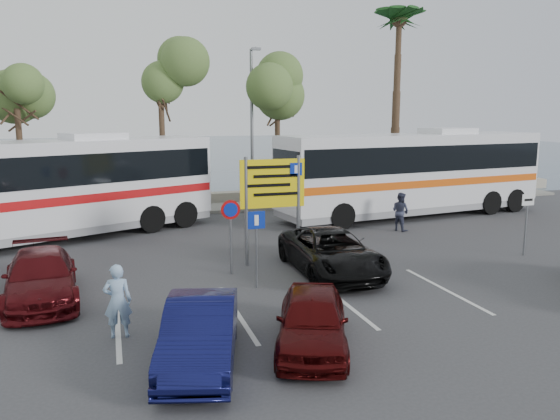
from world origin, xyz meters
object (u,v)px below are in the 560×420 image
object	(u,v)px
coach_bus_left	(46,192)
pedestrian_near	(118,301)
direction_sign	(273,192)
suv_black	(331,252)
car_red	(312,320)
car_blue	(200,332)
car_maroon	(41,277)
street_lamp_right	(252,121)
coach_bus_right	(412,176)
pedestrian_far	(400,212)

from	to	relation	value
coach_bus_left	pedestrian_near	world-z (taller)	coach_bus_left
direction_sign	suv_black	bearing A→B (deg)	-50.37
suv_black	pedestrian_near	size ratio (longest dim) A/B	2.91
coach_bus_left	car_red	world-z (taller)	coach_bus_left
car_blue	car_maroon	size ratio (longest dim) A/B	0.88
car_red	pedestrian_near	bearing A→B (deg)	176.41
coach_bus_left	suv_black	distance (m)	11.68
street_lamp_right	coach_bus_left	bearing A→B (deg)	-154.31
coach_bus_right	pedestrian_far	bearing A→B (deg)	-127.97
coach_bus_left	pedestrian_far	xyz separation A→B (m)	(14.19, -2.45, -1.12)
car_red	pedestrian_far	distance (m)	12.69
coach_bus_left	coach_bus_right	bearing A→B (deg)	1.56
coach_bus_left	coach_bus_right	distance (m)	16.46
direction_sign	street_lamp_right	bearing A→B (deg)	79.06
coach_bus_left	coach_bus_right	xyz separation A→B (m)	(16.45, 0.45, 0.03)
suv_black	coach_bus_left	bearing A→B (deg)	141.45
street_lamp_right	pedestrian_near	xyz separation A→B (m)	(-7.07, -15.19, -3.75)
suv_black	pedestrian_far	bearing A→B (deg)	44.77
direction_sign	coach_bus_left	bearing A→B (deg)	142.53
car_blue	suv_black	bearing A→B (deg)	59.94
direction_sign	car_blue	distance (m)	7.77
direction_sign	car_red	size ratio (longest dim) A/B	0.98
direction_sign	coach_bus_right	distance (m)	10.90
car_red	pedestrian_far	xyz separation A→B (m)	(7.81, 10.00, 0.20)
street_lamp_right	pedestrian_far	distance (m)	9.25
street_lamp_right	pedestrian_far	bearing A→B (deg)	-56.23
coach_bus_left	suv_black	world-z (taller)	coach_bus_left
street_lamp_right	direction_sign	bearing A→B (deg)	-100.94
direction_sign	suv_black	xyz separation A→B (m)	(1.41, -1.70, -1.74)
street_lamp_right	suv_black	xyz separation A→B (m)	(-0.59, -12.02, -3.91)
car_maroon	pedestrian_far	distance (m)	14.58
coach_bus_right	pedestrian_near	distance (m)	17.90
coach_bus_right	car_red	size ratio (longest dim) A/B	3.79
pedestrian_near	pedestrian_far	distance (m)	14.32
suv_black	street_lamp_right	bearing A→B (deg)	88.54
pedestrian_near	pedestrian_far	world-z (taller)	pedestrian_near
car_red	pedestrian_near	xyz separation A→B (m)	(-3.95, 1.83, 0.22)
suv_black	coach_bus_right	bearing A→B (deg)	47.65
direction_sign	coach_bus_left	world-z (taller)	coach_bus_left
coach_bus_left	pedestrian_near	xyz separation A→B (m)	(2.43, -10.62, -1.10)
coach_bus_right	suv_black	bearing A→B (deg)	-133.70
direction_sign	car_red	world-z (taller)	direction_sign
car_maroon	pedestrian_near	bearing A→B (deg)	-63.86
coach_bus_right	car_maroon	bearing A→B (deg)	-153.67
pedestrian_near	coach_bus_right	bearing A→B (deg)	-137.25
car_blue	pedestrian_near	world-z (taller)	pedestrian_near
car_red	suv_black	world-z (taller)	suv_black
car_maroon	pedestrian_far	world-z (taller)	pedestrian_far
direction_sign	car_blue	bearing A→B (deg)	-117.75
suv_black	car_red	bearing A→B (deg)	-115.48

